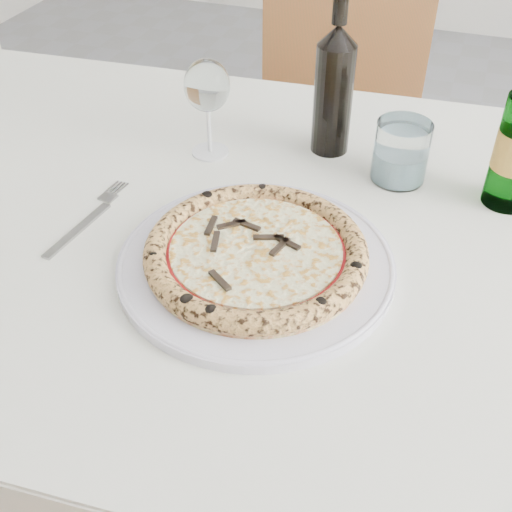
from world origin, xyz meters
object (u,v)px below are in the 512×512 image
Objects in this scene: chair_far at (337,123)px; wine_bottle at (334,88)px; plate at (256,263)px; tumbler at (400,155)px; wine_glass at (207,88)px; pizza at (256,252)px; dining_table at (278,268)px.

wine_bottle reaches higher than chair_far.
plate is 0.34m from wine_bottle.
chair_far is 0.66m from tumbler.
chair_far reaches higher than wine_glass.
pizza is 0.34m from wine_bottle.
dining_table is at bearing -84.27° from chair_far.
wine_glass is (-0.17, 0.25, 0.11)m from plate.
tumbler is (0.14, 0.28, 0.01)m from pizza.
chair_far reaches higher than dining_table.
dining_table is 10.09× the size of wine_glass.
plate is at bearing -116.55° from tumbler.
tumbler reaches higher than pizza.
plate is at bearing -90.00° from dining_table.
wine_bottle reaches higher than pizza.
chair_far is at bearing 81.11° from wine_glass.
wine_glass reaches higher than tumbler.
pizza is 0.31m from tumbler.
tumbler reaches higher than dining_table.
wine_glass reaches higher than dining_table.
wine_bottle is at bearing 23.10° from wine_glass.
wine_glass is at bearing -98.89° from chair_far.
wine_glass is 0.63× the size of wine_bottle.
chair_far is at bearing 95.06° from pizza.
chair_far is 5.81× the size of wine_glass.
tumbler is 0.15m from wine_bottle.
plate is at bearing -92.69° from wine_bottle.
chair_far is 0.87m from plate.
wine_glass reaches higher than plate.
tumbler is at bearing 4.65° from wine_glass.
wine_glass is (-0.17, 0.15, 0.20)m from dining_table.
chair_far is at bearing 110.57° from tumbler.
pizza is 1.14× the size of wine_bottle.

